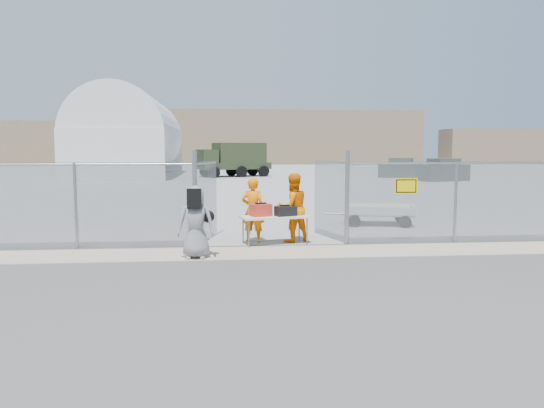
{
  "coord_description": "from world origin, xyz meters",
  "views": [
    {
      "loc": [
        -1.29,
        -11.75,
        2.53
      ],
      "look_at": [
        0.0,
        2.0,
        1.1
      ],
      "focal_mm": 35.0,
      "sensor_mm": 36.0,
      "label": 1
    }
  ],
  "objects": [
    {
      "name": "black_duffel",
      "position": [
        0.38,
        2.13,
        0.89
      ],
      "size": [
        0.62,
        0.49,
        0.26
      ],
      "primitive_type": "cube",
      "rotation": [
        0.0,
        0.0,
        0.36
      ],
      "color": "black",
      "rests_on": "folding_table"
    },
    {
      "name": "utility_trailer",
      "position": [
        3.9,
        5.43,
        0.36
      ],
      "size": [
        3.22,
        2.12,
        0.72
      ],
      "primitive_type": null,
      "rotation": [
        0.0,
        0.0,
        -0.21
      ],
      "color": "silver",
      "rests_on": "ground"
    },
    {
      "name": "parked_vehicle_mid",
      "position": [
        14.52,
        34.07,
        0.86
      ],
      "size": [
        4.16,
        3.15,
        1.71
      ],
      "primitive_type": null,
      "rotation": [
        0.0,
        0.0,
        -0.43
      ],
      "color": "#384038",
      "rests_on": "ground"
    },
    {
      "name": "tarmac_inside",
      "position": [
        0.0,
        42.0,
        0.01
      ],
      "size": [
        160.0,
        80.0,
        0.01
      ],
      "primitive_type": "cube",
      "color": "#999894",
      "rests_on": "ground"
    },
    {
      "name": "chain_link_fence",
      "position": [
        0.0,
        2.0,
        1.1
      ],
      "size": [
        40.0,
        0.2,
        2.2
      ],
      "primitive_type": null,
      "color": "gray",
      "rests_on": "ground"
    },
    {
      "name": "ground",
      "position": [
        0.0,
        0.0,
        0.0
      ],
      "size": [
        160.0,
        160.0,
        0.0
      ],
      "primitive_type": "plane",
      "color": "#3E3C3C"
    },
    {
      "name": "security_worker_right",
      "position": [
        0.61,
        2.45,
        0.94
      ],
      "size": [
        1.11,
        0.99,
        1.88
      ],
      "primitive_type": "imported",
      "rotation": [
        0.0,
        0.0,
        3.51
      ],
      "color": "#FF7801",
      "rests_on": "ground"
    },
    {
      "name": "orange_bag",
      "position": [
        -0.28,
        2.14,
        0.93
      ],
      "size": [
        0.61,
        0.52,
        0.32
      ],
      "primitive_type": "cube",
      "rotation": [
        0.0,
        0.0,
        0.39
      ],
      "color": "red",
      "rests_on": "folding_table"
    },
    {
      "name": "parked_vehicle_near",
      "position": [
        16.25,
        28.99,
        0.88
      ],
      "size": [
        4.23,
        2.81,
        1.76
      ],
      "primitive_type": null,
      "rotation": [
        0.0,
        0.0,
        0.3
      ],
      "color": "#384038",
      "rests_on": "ground"
    },
    {
      "name": "distant_hills",
      "position": [
        5.0,
        78.0,
        4.5
      ],
      "size": [
        140.0,
        6.0,
        9.0
      ],
      "primitive_type": null,
      "color": "#7F684F",
      "rests_on": "ground"
    },
    {
      "name": "quonset_hangar",
      "position": [
        -10.0,
        40.0,
        4.0
      ],
      "size": [
        9.0,
        18.0,
        8.0
      ],
      "primitive_type": null,
      "color": "silver",
      "rests_on": "ground"
    },
    {
      "name": "dirt_strip",
      "position": [
        0.0,
        1.0,
        0.01
      ],
      "size": [
        44.0,
        1.6,
        0.01
      ],
      "primitive_type": "cube",
      "color": "tan",
      "rests_on": "ground"
    },
    {
      "name": "visitor",
      "position": [
        -1.91,
        0.5,
        0.85
      ],
      "size": [
        0.88,
        0.61,
        1.7
      ],
      "primitive_type": "imported",
      "rotation": [
        0.0,
        0.0,
        -0.08
      ],
      "color": "gray",
      "rests_on": "ground"
    },
    {
      "name": "folding_table",
      "position": [
        0.09,
        2.15,
        0.38
      ],
      "size": [
        1.91,
        1.11,
        0.76
      ],
      "primitive_type": null,
      "rotation": [
        0.0,
        0.0,
        0.21
      ],
      "color": "silver",
      "rests_on": "ground"
    },
    {
      "name": "military_truck",
      "position": [
        -0.18,
        37.34,
        1.56
      ],
      "size": [
        6.96,
        4.56,
        3.11
      ],
      "primitive_type": null,
      "rotation": [
        0.0,
        0.0,
        0.36
      ],
      "color": "#29341C",
      "rests_on": "ground"
    },
    {
      "name": "security_worker_left",
      "position": [
        -0.47,
        2.52,
        0.88
      ],
      "size": [
        0.75,
        0.62,
        1.77
      ],
      "primitive_type": "imported",
      "rotation": [
        0.0,
        0.0,
        2.79
      ],
      "color": "#FF7801",
      "rests_on": "ground"
    }
  ]
}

